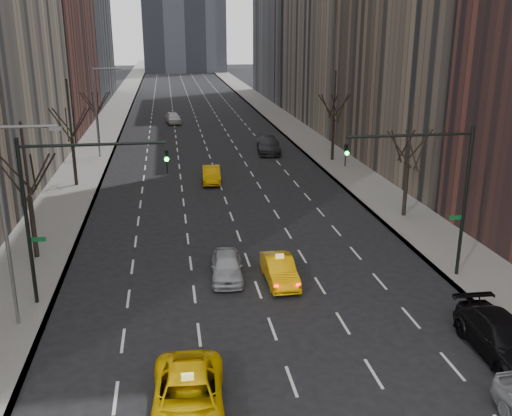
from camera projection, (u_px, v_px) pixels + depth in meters
name	position (u px, v px, depth m)	size (l,w,h in m)	color
sidewalk_left	(111.00, 120.00, 81.90)	(4.50, 320.00, 0.15)	slate
sidewalk_right	(278.00, 116.00, 85.50)	(4.50, 320.00, 0.15)	slate
tree_lw_b	(30.00, 197.00, 31.85)	(3.36, 3.50, 7.82)	black
tree_lw_c	(72.00, 139.00, 46.83)	(3.36, 3.50, 8.74)	black
tree_lw_d	(97.00, 114.00, 63.93)	(3.36, 3.50, 7.36)	black
tree_rw_b	(408.00, 166.00, 39.14)	(3.36, 3.50, 7.82)	black
tree_rw_c	(334.00, 121.00, 56.00)	(3.36, 3.50, 8.74)	black
traffic_mast_left	(62.00, 194.00, 26.09)	(6.69, 0.39, 8.00)	black
traffic_mast_right	(436.00, 179.00, 28.76)	(6.69, 0.39, 8.00)	black
streetlight_near	(11.00, 206.00, 23.91)	(2.83, 0.22, 9.00)	slate
streetlight_far	(99.00, 103.00, 56.88)	(2.83, 0.22, 9.00)	slate
taxi_suv	(188.00, 399.00, 19.33)	(2.49, 5.40, 1.50)	#EFBD05
taxi_sedan	(280.00, 270.00, 29.77)	(1.43, 4.11, 1.35)	#FCAC05
silver_sedan_ahead	(227.00, 266.00, 30.23)	(1.65, 4.09, 1.39)	#9FA1A6
parked_suv_black	(502.00, 338.00, 23.08)	(2.19, 5.39, 1.56)	black
far_taxi	(211.00, 174.00, 49.10)	(1.49, 4.26, 1.40)	#E29D04
far_suv_grey	(269.00, 145.00, 60.77)	(2.37, 5.83, 1.69)	#2D2D32
far_car_white	(173.00, 118.00, 79.54)	(1.88, 4.66, 1.59)	white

